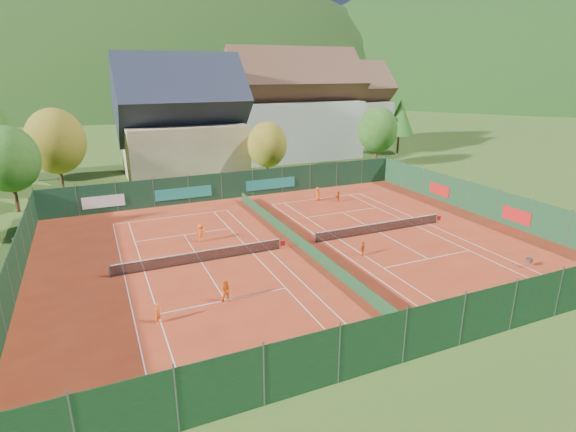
# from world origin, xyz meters

# --- Properties ---
(ground) EXTENTS (600.00, 600.00, 0.00)m
(ground) POSITION_xyz_m (0.00, 0.00, -0.02)
(ground) COLOR #315019
(ground) RESTS_ON ground
(clay_pad) EXTENTS (40.00, 32.00, 0.01)m
(clay_pad) POSITION_xyz_m (0.00, 0.00, 0.01)
(clay_pad) COLOR #A23017
(clay_pad) RESTS_ON ground
(court_markings_left) EXTENTS (11.03, 23.83, 0.00)m
(court_markings_left) POSITION_xyz_m (-8.00, 0.00, 0.01)
(court_markings_left) COLOR white
(court_markings_left) RESTS_ON ground
(court_markings_right) EXTENTS (11.03, 23.83, 0.00)m
(court_markings_right) POSITION_xyz_m (8.00, 0.00, 0.01)
(court_markings_right) COLOR white
(court_markings_right) RESTS_ON ground
(tennis_net_left) EXTENTS (13.30, 0.10, 1.02)m
(tennis_net_left) POSITION_xyz_m (-7.85, 0.00, 0.51)
(tennis_net_left) COLOR #59595B
(tennis_net_left) RESTS_ON ground
(tennis_net_right) EXTENTS (13.30, 0.10, 1.02)m
(tennis_net_right) POSITION_xyz_m (8.15, 0.00, 0.51)
(tennis_net_right) COLOR #59595B
(tennis_net_right) RESTS_ON ground
(court_divider) EXTENTS (0.03, 28.80, 1.00)m
(court_divider) POSITION_xyz_m (0.00, 0.00, 0.50)
(court_divider) COLOR #14371C
(court_divider) RESTS_ON ground
(fence_north) EXTENTS (40.00, 0.10, 3.00)m
(fence_north) POSITION_xyz_m (-0.46, 15.99, 1.47)
(fence_north) COLOR #12331F
(fence_north) RESTS_ON ground
(fence_south) EXTENTS (40.00, 0.04, 3.00)m
(fence_south) POSITION_xyz_m (0.00, -16.00, 1.50)
(fence_south) COLOR #123218
(fence_south) RESTS_ON ground
(fence_west) EXTENTS (0.04, 32.00, 3.00)m
(fence_west) POSITION_xyz_m (-20.00, 0.00, 1.50)
(fence_west) COLOR #13341B
(fence_west) RESTS_ON ground
(fence_east) EXTENTS (0.09, 32.00, 3.00)m
(fence_east) POSITION_xyz_m (20.00, 0.05, 1.48)
(fence_east) COLOR #14391E
(fence_east) RESTS_ON ground
(chalet) EXTENTS (16.20, 12.00, 16.00)m
(chalet) POSITION_xyz_m (-3.00, 30.00, 6.62)
(chalet) COLOR #CAB88E
(chalet) RESTS_ON ground
(hotel_block_a) EXTENTS (21.60, 11.00, 17.25)m
(hotel_block_a) POSITION_xyz_m (16.00, 36.00, 7.38)
(hotel_block_a) COLOR silver
(hotel_block_a) RESTS_ON ground
(hotel_block_b) EXTENTS (17.28, 10.00, 15.50)m
(hotel_block_b) POSITION_xyz_m (30.00, 44.00, 6.62)
(hotel_block_b) COLOR silver
(hotel_block_b) RESTS_ON ground
(tree_west_front) EXTENTS (5.72, 5.72, 8.69)m
(tree_west_front) POSITION_xyz_m (-22.00, 20.00, 5.39)
(tree_west_front) COLOR #422717
(tree_west_front) RESTS_ON ground
(tree_west_mid) EXTENTS (6.44, 6.44, 9.78)m
(tree_west_mid) POSITION_xyz_m (-18.00, 26.00, 6.07)
(tree_west_mid) COLOR #4D361B
(tree_west_mid) RESTS_ON ground
(tree_west_back) EXTENTS (5.60, 5.60, 10.00)m
(tree_west_back) POSITION_xyz_m (-24.00, 34.00, 6.74)
(tree_west_back) COLOR #4B311B
(tree_west_back) RESTS_ON ground
(tree_center) EXTENTS (5.01, 5.01, 7.60)m
(tree_center) POSITION_xyz_m (6.00, 22.00, 4.72)
(tree_center) COLOR #49331A
(tree_center) RESTS_ON ground
(tree_east_front) EXTENTS (5.72, 5.72, 8.69)m
(tree_east_front) POSITION_xyz_m (24.00, 24.00, 5.39)
(tree_east_front) COLOR #4B341A
(tree_east_front) RESTS_ON ground
(tree_east_mid) EXTENTS (5.04, 5.04, 9.00)m
(tree_east_mid) POSITION_xyz_m (34.00, 32.00, 6.06)
(tree_east_mid) COLOR #4B341A
(tree_east_mid) RESTS_ON ground
(tree_east_back) EXTENTS (7.15, 7.15, 10.86)m
(tree_east_back) POSITION_xyz_m (26.00, 40.00, 6.74)
(tree_east_back) COLOR #442A18
(tree_east_back) RESTS_ON ground
(mountain_backdrop) EXTENTS (820.00, 530.00, 242.00)m
(mountain_backdrop) POSITION_xyz_m (28.54, 233.48, -39.64)
(mountain_backdrop) COLOR black
(mountain_backdrop) RESTS_ON ground
(ball_hopper) EXTENTS (0.34, 0.34, 0.80)m
(ball_hopper) POSITION_xyz_m (13.65, -10.55, 0.56)
(ball_hopper) COLOR slate
(ball_hopper) RESTS_ON ground
(loose_ball_0) EXTENTS (0.07, 0.07, 0.07)m
(loose_ball_0) POSITION_xyz_m (-9.45, -4.19, 0.03)
(loose_ball_0) COLOR #CCD833
(loose_ball_0) RESTS_ON ground
(loose_ball_1) EXTENTS (0.07, 0.07, 0.07)m
(loose_ball_1) POSITION_xyz_m (6.03, -11.73, 0.03)
(loose_ball_1) COLOR #CCD833
(loose_ball_1) RESTS_ON ground
(player_left_near) EXTENTS (0.53, 0.53, 1.24)m
(player_left_near) POSITION_xyz_m (-12.22, -7.38, 0.62)
(player_left_near) COLOR orange
(player_left_near) RESTS_ON ground
(player_left_mid) EXTENTS (0.91, 0.84, 1.50)m
(player_left_mid) POSITION_xyz_m (-7.99, -6.62, 0.75)
(player_left_mid) COLOR orange
(player_left_mid) RESTS_ON ground
(player_left_far) EXTENTS (1.14, 0.83, 1.57)m
(player_left_far) POSITION_xyz_m (-6.99, 4.22, 0.79)
(player_left_far) COLOR #F85B16
(player_left_far) RESTS_ON ground
(player_right_near) EXTENTS (0.74, 0.61, 1.18)m
(player_right_near) POSITION_xyz_m (3.77, -3.79, 0.59)
(player_right_near) COLOR #CD4412
(player_right_near) RESTS_ON ground
(player_right_far_a) EXTENTS (0.82, 0.61, 1.51)m
(player_right_far_a) POSITION_xyz_m (7.67, 11.29, 0.75)
(player_right_far_a) COLOR #D95313
(player_right_far_a) RESTS_ON ground
(player_right_far_b) EXTENTS (1.09, 0.98, 1.20)m
(player_right_far_b) POSITION_xyz_m (9.54, 10.08, 0.60)
(player_right_far_b) COLOR #CA4D11
(player_right_far_b) RESTS_ON ground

